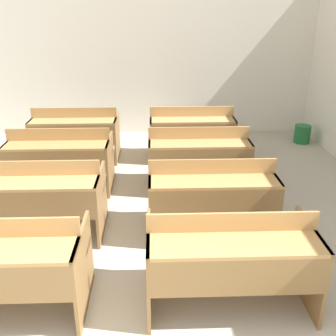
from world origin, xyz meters
TOP-DOWN VIEW (x-y plane):
  - wall_back at (0.00, 6.10)m, footprint 6.89×0.06m
  - bench_front_right at (1.03, 1.23)m, footprint 1.32×0.73m
  - bench_second_left at (-0.78, 2.37)m, footprint 1.32×0.73m
  - bench_second_right at (1.03, 2.35)m, footprint 1.32×0.73m
  - bench_third_left at (-0.80, 3.51)m, footprint 1.32×0.73m
  - bench_third_right at (1.02, 3.51)m, footprint 1.32×0.73m
  - bench_back_left at (-0.80, 4.63)m, footprint 1.32×0.73m
  - bench_back_right at (1.03, 4.64)m, footprint 1.32×0.73m
  - wastepaper_bin at (3.11, 5.34)m, footprint 0.28×0.28m

SIDE VIEW (x-z plane):
  - wastepaper_bin at x=3.11m, z-range 0.00..0.32m
  - bench_front_right at x=1.03m, z-range 0.04..0.89m
  - bench_second_left at x=-0.78m, z-range 0.04..0.89m
  - bench_second_right at x=1.03m, z-range 0.04..0.89m
  - bench_third_left at x=-0.80m, z-range 0.04..0.89m
  - bench_third_right at x=1.02m, z-range 0.04..0.89m
  - bench_back_left at x=-0.80m, z-range 0.04..0.89m
  - bench_back_right at x=1.03m, z-range 0.04..0.89m
  - wall_back at x=0.00m, z-range 0.00..2.94m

